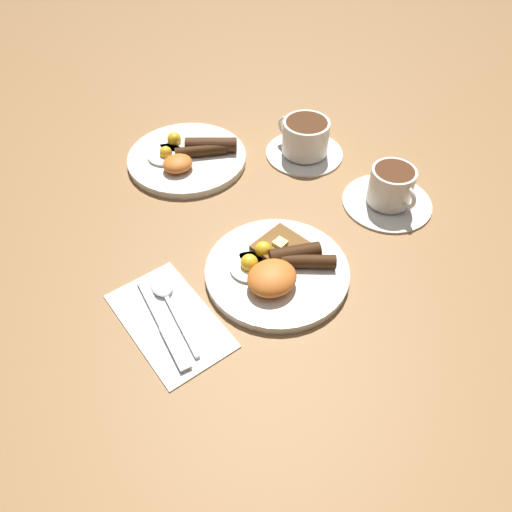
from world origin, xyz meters
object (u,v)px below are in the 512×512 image
Objects in this scene: breakfast_plate_near at (277,269)px; breakfast_plate_far at (188,156)px; spoon at (165,294)px; teacup_far at (305,140)px; teacup_near at (390,191)px; knife at (165,327)px.

breakfast_plate_far is (0.04, 0.36, -0.00)m from breakfast_plate_near.
teacup_far is at bearing -60.58° from spoon.
teacup_near is 0.46m from spoon.
teacup_far is at bearing 97.32° from teacup_near.
spoon is at bearing -22.44° from knife.
breakfast_plate_far is at bearing 125.61° from teacup_near.
teacup_far is 0.92× the size of spoon.
knife is at bearing 158.26° from spoon.
teacup_far reaches higher than spoon.
teacup_near is at bearing -54.39° from breakfast_plate_far.
teacup_near is (0.28, 0.02, 0.02)m from breakfast_plate_near.
teacup_near is 0.91× the size of knife.
breakfast_plate_near is 0.35m from teacup_far.
teacup_far reaches higher than breakfast_plate_near.
knife is at bearing -178.93° from teacup_near.
breakfast_plate_far is 1.32× the size of knife.
breakfast_plate_near is 1.28× the size of knife.
breakfast_plate_near reaches higher than knife.
breakfast_plate_far is at bearing 83.74° from breakfast_plate_near.
teacup_near is 0.95× the size of spoon.
breakfast_plate_far is 0.25m from teacup_far.
spoon is (0.03, 0.06, 0.00)m from knife.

